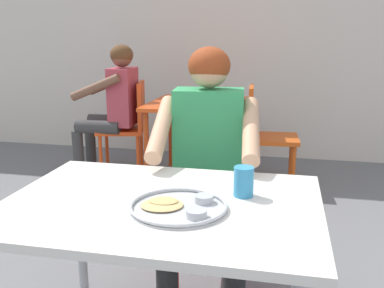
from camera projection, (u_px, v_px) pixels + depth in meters
name	position (u px, v px, depth m)	size (l,w,h in m)	color
table_foreground	(162.00, 221.00, 1.57)	(1.11, 0.81, 0.72)	silver
thali_tray	(179.00, 206.00, 1.47)	(0.33, 0.33, 0.03)	#B7BABF
drinking_cup	(244.00, 181.00, 1.59)	(0.07, 0.07, 0.11)	#338CBF
chair_foreground	(211.00, 182.00, 2.39)	(0.44, 0.43, 0.89)	red
diner_foreground	(207.00, 152.00, 2.12)	(0.53, 0.58, 1.24)	#252525
table_background_red	(199.00, 111.00, 3.86)	(0.85, 0.90, 0.72)	#E04C19
chair_red_left	(130.00, 122.00, 4.10)	(0.51, 0.50, 0.87)	#E44A19
chair_red_right	(263.00, 130.00, 3.75)	(0.45, 0.42, 0.87)	#CB5117
patron_background	(114.00, 99.00, 4.00)	(0.57, 0.51, 1.21)	#393939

